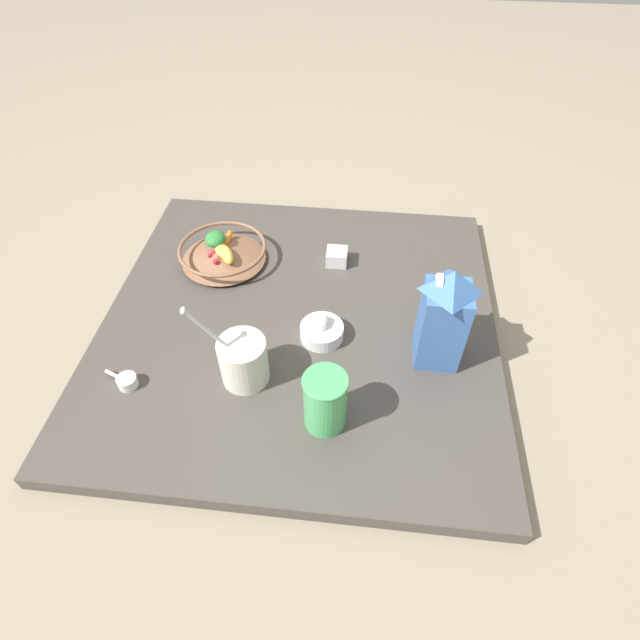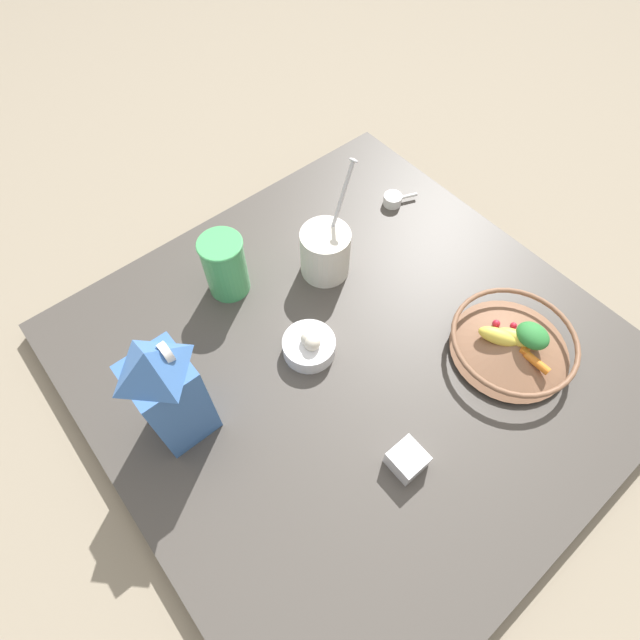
# 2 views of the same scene
# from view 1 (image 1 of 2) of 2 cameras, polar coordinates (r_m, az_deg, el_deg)

# --- Properties ---
(ground_plane) EXTENTS (6.00, 6.00, 0.00)m
(ground_plane) POSITION_cam_1_polar(r_m,az_deg,el_deg) (1.25, -2.35, -0.98)
(ground_plane) COLOR gray
(countertop) EXTENTS (0.95, 0.95, 0.04)m
(countertop) POSITION_cam_1_polar(r_m,az_deg,el_deg) (1.24, -2.38, -0.37)
(countertop) COLOR #47423D
(countertop) RESTS_ON ground_plane
(fruit_bowl) EXTENTS (0.24, 0.24, 0.08)m
(fruit_bowl) POSITION_cam_1_polar(r_m,az_deg,el_deg) (1.38, -11.05, 7.65)
(fruit_bowl) COLOR brown
(fruit_bowl) RESTS_ON countertop
(milk_carton) EXTENTS (0.09, 0.09, 0.25)m
(milk_carton) POSITION_cam_1_polar(r_m,az_deg,el_deg) (1.08, 13.93, 0.36)
(milk_carton) COLOR #3D6BB2
(milk_carton) RESTS_ON countertop
(yogurt_tub) EXTENTS (0.10, 0.15, 0.23)m
(yogurt_tub) POSITION_cam_1_polar(r_m,az_deg,el_deg) (1.07, -8.78, -4.42)
(yogurt_tub) COLOR silver
(yogurt_tub) RESTS_ON countertop
(drinking_cup) EXTENTS (0.09, 0.09, 0.14)m
(drinking_cup) POSITION_cam_1_polar(r_m,az_deg,el_deg) (0.98, 0.60, -9.17)
(drinking_cup) COLOR #4CB266
(drinking_cup) RESTS_ON countertop
(spice_jar) EXTENTS (0.06, 0.06, 0.04)m
(spice_jar) POSITION_cam_1_polar(r_m,az_deg,el_deg) (1.36, 1.93, 7.18)
(spice_jar) COLOR silver
(spice_jar) RESTS_ON countertop
(measuring_scoop) EXTENTS (0.05, 0.08, 0.02)m
(measuring_scoop) POSITION_cam_1_polar(r_m,az_deg,el_deg) (1.16, -21.23, -6.53)
(measuring_scoop) COLOR white
(measuring_scoop) RESTS_ON countertop
(garlic_bowl) EXTENTS (0.10, 0.10, 0.06)m
(garlic_bowl) POSITION_cam_1_polar(r_m,az_deg,el_deg) (1.16, 0.21, -1.22)
(garlic_bowl) COLOR white
(garlic_bowl) RESTS_ON countertop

